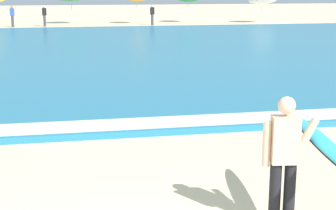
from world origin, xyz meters
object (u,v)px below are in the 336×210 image
(beachgoer_near_row_left, at_px, (44,15))
(beachgoer_near_row_mid, at_px, (12,16))
(beachgoer_near_row_right, at_px, (152,14))
(surfer_with_board, at_px, (301,152))
(beach_umbrella_5, at_px, (262,1))

(beachgoer_near_row_left, distance_m, beachgoer_near_row_mid, 2.35)
(beachgoer_near_row_right, bearing_deg, surfer_with_board, -96.22)
(surfer_with_board, bearing_deg, beachgoer_near_row_right, 83.78)
(beach_umbrella_5, xyz_separation_m, beachgoer_near_row_right, (-9.40, -0.87, -0.98))
(beachgoer_near_row_mid, bearing_deg, beachgoer_near_row_right, -0.93)
(beachgoer_near_row_right, bearing_deg, beachgoer_near_row_mid, 179.07)
(surfer_with_board, distance_m, beach_umbrella_5, 38.06)
(beachgoer_near_row_right, bearing_deg, beachgoer_near_row_left, 178.31)
(beachgoer_near_row_left, xyz_separation_m, beachgoer_near_row_right, (8.26, -0.24, 0.00))
(beachgoer_near_row_left, bearing_deg, beachgoer_near_row_mid, -178.25)
(surfer_with_board, xyz_separation_m, beachgoer_near_row_mid, (-6.81, 34.99, -0.18))
(surfer_with_board, height_order, beach_umbrella_5, beach_umbrella_5)
(beachgoer_near_row_left, height_order, beachgoer_near_row_right, same)
(surfer_with_board, distance_m, beachgoer_near_row_left, 35.34)
(surfer_with_board, relative_size, beachgoer_near_row_left, 1.54)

